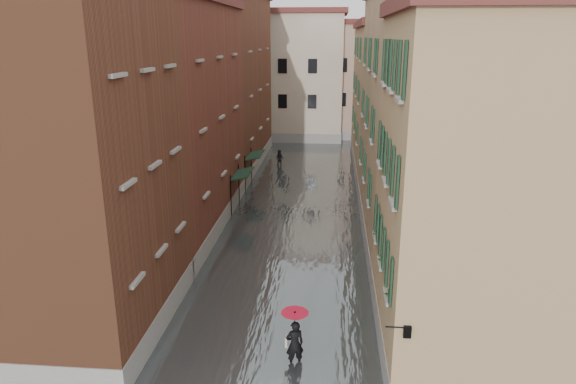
% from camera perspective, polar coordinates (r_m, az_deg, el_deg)
% --- Properties ---
extents(ground, '(120.00, 120.00, 0.00)m').
position_cam_1_polar(ground, '(21.75, -1.35, -12.96)').
color(ground, '#525254').
rests_on(ground, ground).
extents(floodwater, '(10.00, 60.00, 0.20)m').
position_cam_1_polar(floodwater, '(33.57, 1.09, -1.72)').
color(floodwater, '#505859').
rests_on(floodwater, ground).
extents(building_left_near, '(6.00, 8.00, 13.00)m').
position_cam_1_polar(building_left_near, '(19.56, -23.04, 2.75)').
color(building_left_near, brown).
rests_on(building_left_near, ground).
extents(building_left_mid, '(6.00, 14.00, 12.50)m').
position_cam_1_polar(building_left_mid, '(29.56, -13.18, 7.56)').
color(building_left_mid, brown).
rests_on(building_left_mid, ground).
extents(building_left_far, '(6.00, 16.00, 14.00)m').
position_cam_1_polar(building_left_far, '(43.87, -7.18, 11.79)').
color(building_left_far, brown).
rests_on(building_left_far, ground).
extents(building_right_near, '(6.00, 8.00, 11.50)m').
position_cam_1_polar(building_right_near, '(18.15, 20.30, -0.43)').
color(building_right_near, '#A78556').
rests_on(building_right_near, ground).
extents(building_right_mid, '(6.00, 14.00, 13.00)m').
position_cam_1_polar(building_right_mid, '(28.49, 14.91, 7.61)').
color(building_right_mid, tan).
rests_on(building_right_mid, ground).
extents(building_right_far, '(6.00, 16.00, 11.50)m').
position_cam_1_polar(building_right_far, '(43.31, 11.60, 9.85)').
color(building_right_far, '#A78556').
rests_on(building_right_far, ground).
extents(building_end_cream, '(12.00, 9.00, 13.00)m').
position_cam_1_polar(building_end_cream, '(57.13, -0.16, 12.58)').
color(building_end_cream, beige).
rests_on(building_end_cream, ground).
extents(building_end_pink, '(10.00, 9.00, 12.00)m').
position_cam_1_polar(building_end_pink, '(59.06, 8.95, 12.04)').
color(building_end_pink, tan).
rests_on(building_end_pink, ground).
extents(awning_near, '(1.09, 2.78, 2.80)m').
position_cam_1_polar(awning_near, '(32.44, -5.16, 1.90)').
color(awning_near, '#163221').
rests_on(awning_near, ground).
extents(awning_far, '(1.09, 2.88, 2.80)m').
position_cam_1_polar(awning_far, '(37.46, -3.76, 3.98)').
color(awning_far, '#163221').
rests_on(awning_far, ground).
extents(wall_lantern, '(0.71, 0.22, 0.35)m').
position_cam_1_polar(wall_lantern, '(15.11, 13.01, -14.78)').
color(wall_lantern, black).
rests_on(wall_lantern, ground).
extents(window_planters, '(0.59, 5.82, 0.84)m').
position_cam_1_polar(window_planters, '(18.37, 10.84, -6.91)').
color(window_planters, brown).
rests_on(window_planters, ground).
extents(pedestrian_main, '(0.95, 0.95, 2.06)m').
position_cam_1_polar(pedestrian_main, '(17.88, 0.74, -15.52)').
color(pedestrian_main, black).
rests_on(pedestrian_main, ground).
extents(pedestrian_far, '(0.83, 0.70, 1.52)m').
position_cam_1_polar(pedestrian_far, '(44.15, -0.93, 3.73)').
color(pedestrian_far, black).
rests_on(pedestrian_far, ground).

